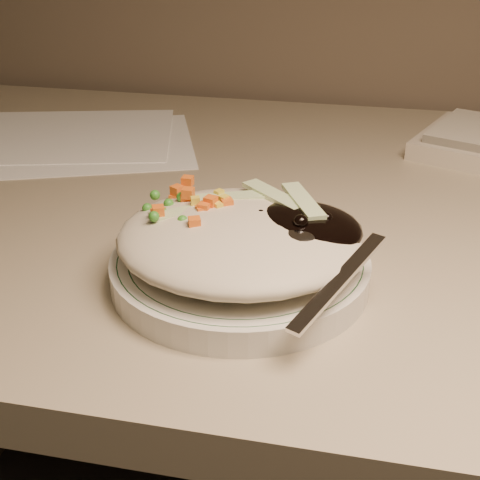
# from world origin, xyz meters

# --- Properties ---
(desk) EXTENTS (1.40, 0.70, 0.74)m
(desk) POSITION_xyz_m (0.00, 1.38, 0.54)
(desk) COLOR gray
(desk) RESTS_ON ground
(plate) EXTENTS (0.21, 0.21, 0.02)m
(plate) POSITION_xyz_m (-0.07, 1.20, 0.75)
(plate) COLOR silver
(plate) RESTS_ON desk
(plate_rim) EXTENTS (0.20, 0.20, 0.00)m
(plate_rim) POSITION_xyz_m (-0.07, 1.20, 0.76)
(plate_rim) COLOR #144723
(plate_rim) RESTS_ON plate
(meal) EXTENTS (0.21, 0.19, 0.05)m
(meal) POSITION_xyz_m (-0.06, 1.20, 0.78)
(meal) COLOR #BCB098
(meal) RESTS_ON plate
(papers) EXTENTS (0.39, 0.32, 0.00)m
(papers) POSITION_xyz_m (-0.36, 1.49, 0.74)
(papers) COLOR white
(papers) RESTS_ON desk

